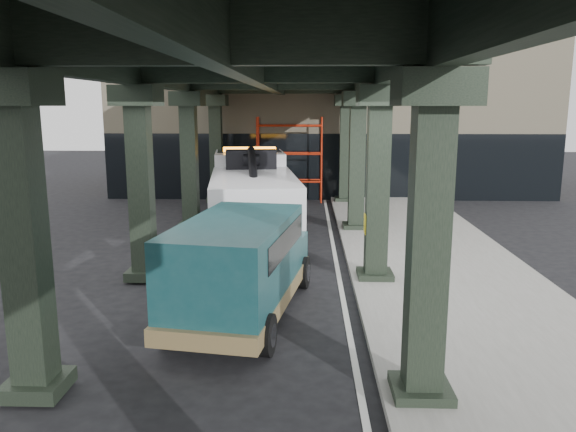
# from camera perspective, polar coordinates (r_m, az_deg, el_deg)

# --- Properties ---
(ground) EXTENTS (90.00, 90.00, 0.00)m
(ground) POSITION_cam_1_polar(r_m,az_deg,el_deg) (12.87, -1.88, -9.36)
(ground) COLOR black
(ground) RESTS_ON ground
(sidewalk) EXTENTS (5.00, 40.00, 0.15)m
(sidewalk) POSITION_cam_1_polar(r_m,az_deg,el_deg) (15.16, 15.98, -6.30)
(sidewalk) COLOR gray
(sidewalk) RESTS_ON ground
(lane_stripe) EXTENTS (0.12, 38.00, 0.01)m
(lane_stripe) POSITION_cam_1_polar(r_m,az_deg,el_deg) (14.75, 5.29, -6.67)
(lane_stripe) COLOR silver
(lane_stripe) RESTS_ON ground
(viaduct) EXTENTS (7.40, 32.00, 6.40)m
(viaduct) POSITION_cam_1_polar(r_m,az_deg,el_deg) (14.11, -3.15, 15.01)
(viaduct) COLOR black
(viaduct) RESTS_ON ground
(building) EXTENTS (22.00, 10.00, 8.00)m
(building) POSITION_cam_1_polar(r_m,az_deg,el_deg) (32.05, 4.11, 10.20)
(building) COLOR #C6B793
(building) RESTS_ON ground
(scaffolding) EXTENTS (3.08, 0.88, 4.00)m
(scaffolding) POSITION_cam_1_polar(r_m,az_deg,el_deg) (26.79, 0.17, 6.00)
(scaffolding) COLOR red
(scaffolding) RESTS_ON ground
(tow_truck) EXTENTS (3.79, 9.70, 3.10)m
(tow_truck) POSITION_cam_1_polar(r_m,az_deg,el_deg) (19.92, -3.70, 2.47)
(tow_truck) COLOR black
(tow_truck) RESTS_ON ground
(towed_van) EXTENTS (2.92, 5.70, 2.21)m
(towed_van) POSITION_cam_1_polar(r_m,az_deg,el_deg) (12.01, -4.80, -4.93)
(towed_van) COLOR #123E43
(towed_van) RESTS_ON ground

